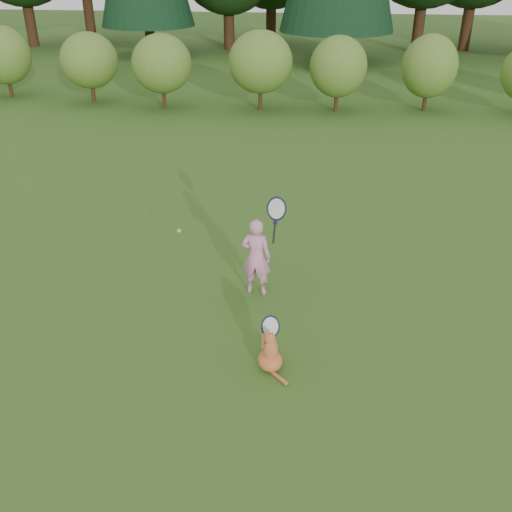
# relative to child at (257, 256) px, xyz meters

# --- Properties ---
(ground) EXTENTS (100.00, 100.00, 0.00)m
(ground) POSITION_rel_child_xyz_m (-0.20, -0.87, -0.67)
(ground) COLOR #2E5518
(ground) RESTS_ON ground
(shrub_row) EXTENTS (28.00, 3.00, 2.80)m
(shrub_row) POSITION_rel_child_xyz_m (-0.20, 12.13, 0.73)
(shrub_row) COLOR #4B6920
(shrub_row) RESTS_ON ground
(child) EXTENTS (0.74, 0.48, 1.91)m
(child) POSITION_rel_child_xyz_m (0.00, 0.00, 0.00)
(child) COLOR pink
(child) RESTS_ON ground
(cat) EXTENTS (0.51, 0.83, 0.72)m
(cat) POSITION_rel_child_xyz_m (0.41, -1.83, -0.39)
(cat) COLOR #C55125
(cat) RESTS_ON ground
(tennis_ball) EXTENTS (0.07, 0.07, 0.07)m
(tennis_ball) POSITION_rel_child_xyz_m (-1.39, 0.63, 0.05)
(tennis_ball) COLOR #C1D619
(tennis_ball) RESTS_ON ground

